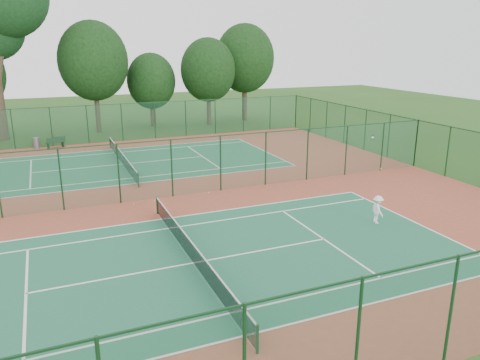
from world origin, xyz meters
The scene contains 17 objects.
ground centered at (0.00, 0.00, 0.00)m, with size 120.00×120.00×0.00m, color #254F18.
red_pad centered at (0.00, 0.00, 0.01)m, with size 40.00×36.00×0.01m, color brown.
court_near centered at (0.00, -9.00, 0.01)m, with size 23.77×10.97×0.01m, color #1F6344.
court_far centered at (0.00, 9.00, 0.01)m, with size 23.77×10.97×0.01m, color #1F623E.
fence_north centered at (0.00, 18.00, 1.76)m, with size 40.00×0.09×3.50m.
fence_south centered at (0.00, -18.00, 1.76)m, with size 40.00×0.09×3.50m.
fence_east centered at (20.00, 0.00, 1.76)m, with size 0.09×36.00×3.50m.
fence_divider centered at (0.00, 0.00, 1.76)m, with size 40.00×0.09×3.50m.
tennis_net_near centered at (0.00, -9.00, 0.54)m, with size 0.10×12.90×0.97m.
tennis_net_far centered at (0.00, 9.00, 0.54)m, with size 0.10×12.90×0.97m.
player_near centered at (10.01, -8.28, 0.75)m, with size 0.94×0.54×1.45m, color white.
trash_bin centered at (-5.96, 17.60, 0.48)m, with size 0.52×0.52×0.94m, color slate.
bench centered at (-4.40, 17.04, 0.52)m, with size 1.67×1.01×0.99m.
stray_ball_a centered at (0.27, -0.56, 0.05)m, with size 0.08×0.08×0.08m, color #CAD231.
stray_ball_b centered at (3.73, -0.26, 0.05)m, with size 0.07×0.07×0.07m, color #CDE034.
stray_ball_c centered at (-0.91, -0.62, 0.05)m, with size 0.07×0.07×0.07m, color gold.
evergreen_row centered at (0.50, 24.25, 0.00)m, with size 39.00×5.00×12.00m, color black, non-canonical shape.
Camera 1 is at (-5.06, -26.14, 8.86)m, focal length 35.00 mm.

